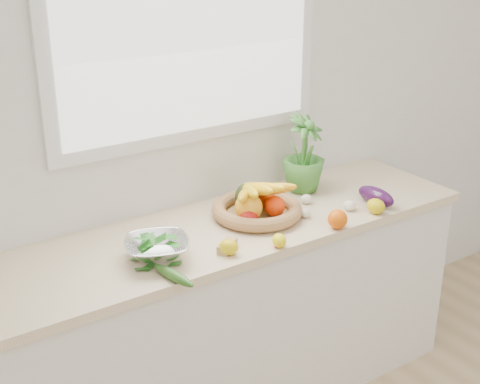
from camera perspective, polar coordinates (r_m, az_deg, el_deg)
back_wall at (r=2.92m, az=-4.36°, el=7.21°), size 4.50×0.02×2.70m
counter_cabinet at (r=3.07m, az=-1.00°, el=-10.88°), size 2.20×0.58×0.86m
countertop at (r=2.85m, az=-1.06°, el=-3.26°), size 2.24×0.62×0.04m
window_frame at (r=2.84m, az=-4.45°, el=14.98°), size 1.30×0.03×1.10m
window_pane at (r=2.82m, az=-4.24°, el=14.94°), size 1.18×0.01×0.98m
orange_loose at (r=2.83m, az=8.33°, el=-2.32°), size 0.11×0.11×0.08m
lemon_a at (r=2.59m, az=-0.97°, el=-4.74°), size 0.09×0.10×0.06m
lemon_b at (r=2.65m, az=3.36°, el=-4.16°), size 0.07×0.08×0.06m
lemon_c at (r=3.00m, az=11.51°, el=-1.20°), size 0.09×0.10×0.07m
apple at (r=2.80m, az=0.76°, el=-2.34°), size 0.08×0.08×0.08m
ginger at (r=2.63m, az=-1.10°, el=-4.64°), size 0.12×0.10×0.03m
garlic_a at (r=2.92m, az=5.59°, el=-1.80°), size 0.06×0.06×0.04m
garlic_b at (r=3.06m, az=5.69°, el=-0.61°), size 0.06×0.06×0.04m
garlic_c at (r=3.01m, az=9.33°, el=-1.15°), size 0.07×0.07×0.05m
eggplant at (r=3.09m, az=11.52°, el=-0.34°), size 0.09×0.21×0.08m
cucumber at (r=2.43m, az=-5.70°, el=-7.10°), size 0.08×0.22×0.04m
radish at (r=2.65m, az=3.19°, el=-4.46°), size 0.03×0.03×0.03m
potted_herb at (r=3.15m, az=5.49°, el=3.36°), size 0.27×0.27×0.36m
fruit_basket at (r=2.90m, az=1.41°, el=-1.13°), size 0.42×0.42×0.19m
colander_with_spinach at (r=2.55m, az=-7.10°, el=-4.45°), size 0.32×0.32×0.13m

